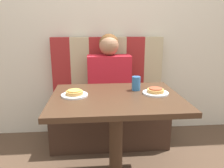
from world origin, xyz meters
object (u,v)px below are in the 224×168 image
Objects in this scene: plate_right at (155,93)px; pizza_left at (74,92)px; plate_left at (75,95)px; person at (109,72)px; pizza_right at (156,90)px; drinking_cup at (136,83)px.

pizza_left is (-0.58, -0.00, 0.02)m from plate_right.
pizza_left is at bearing -180.00° from plate_right.
pizza_left is (0.00, -0.00, 0.02)m from plate_left.
person is 5.85× the size of pizza_right.
plate_right is at bearing -40.41° from drinking_cup.
pizza_right is at bearing -65.28° from person.
drinking_cup is (0.46, 0.11, 0.05)m from plate_left.
pizza_right is at bearing 0.00° from pizza_left.
person is at bearing 114.72° from plate_right.
plate_right is at bearing 90.00° from pizza_right.
pizza_left is 1.00× the size of pizza_right.
person is at bearing 107.65° from drinking_cup.
drinking_cup reaches higher than pizza_left.
pizza_right is at bearing -90.00° from plate_right.
pizza_left is 0.47m from drinking_cup.
drinking_cup reaches higher than plate_left.
person is 0.56m from drinking_cup.
person is 0.70m from pizza_left.
plate_left is at bearing 180.00° from plate_right.
plate_right is 0.58m from pizza_left.
plate_left is 0.47m from drinking_cup.
plate_left is (-0.29, -0.63, -0.03)m from person.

